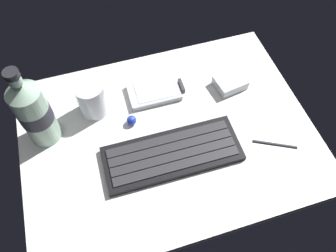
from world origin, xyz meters
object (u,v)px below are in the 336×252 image
stylus_pen (275,144)px  trackball_mouse (132,120)px  juice_cup (92,100)px  keyboard (172,154)px  charger_block (230,83)px  handheld_device (156,91)px  water_bottle (34,111)px

stylus_pen → trackball_mouse: bearing=179.7°
juice_cup → stylus_pen: bearing=-30.1°
keyboard → juice_cup: juice_cup is taller
stylus_pen → charger_block: bearing=126.7°
handheld_device → trackball_mouse: bearing=-139.7°
handheld_device → stylus_pen: 29.57cm
water_bottle → stylus_pen: water_bottle is taller
charger_block → stylus_pen: size_ratio=0.74×
water_bottle → trackball_mouse: (18.65, -2.58, -7.91)cm
handheld_device → trackball_mouse: size_ratio=5.86×
charger_block → stylus_pen: 18.32cm
keyboard → charger_block: size_ratio=4.17×
keyboard → juice_cup: size_ratio=3.43×
handheld_device → juice_cup: juice_cup is taller
charger_block → handheld_device: bearing=170.1°
keyboard → trackball_mouse: bearing=120.4°
keyboard → charger_block: (19.08, 13.96, 0.39)cm
trackball_mouse → stylus_pen: (28.36, -14.63, -0.75)cm
juice_cup → trackball_mouse: bearing=-39.6°
juice_cup → stylus_pen: size_ratio=0.89×
keyboard → trackball_mouse: (-6.20, 10.55, 0.29)cm
handheld_device → water_bottle: size_ratio=0.62×
water_bottle → handheld_device: bearing=8.5°
keyboard → water_bottle: 29.27cm
keyboard → trackball_mouse: size_ratio=13.25×
charger_block → stylus_pen: charger_block is taller
handheld_device → stylus_pen: (20.70, -21.12, -0.38)cm
juice_cup → charger_block: juice_cup is taller
charger_block → stylus_pen: (3.08, -18.04, -0.85)cm
juice_cup → charger_block: bearing=-4.6°
handheld_device → charger_block: size_ratio=1.84×
trackball_mouse → charger_block: bearing=7.7°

